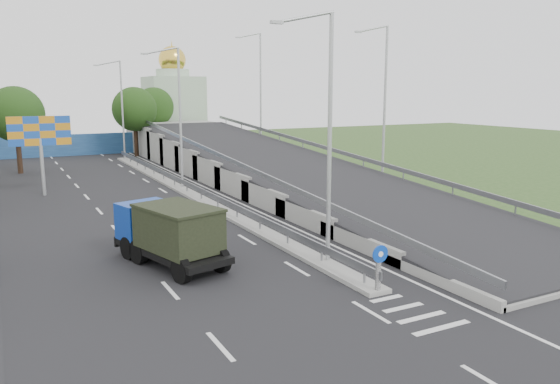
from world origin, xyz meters
TOP-DOWN VIEW (x-y plane):
  - ground at (0.00, 0.00)m, footprint 160.00×160.00m
  - road_surface at (-3.00, 20.00)m, footprint 26.00×90.00m
  - median at (0.00, 24.00)m, footprint 1.00×44.00m
  - overpass_ramp at (7.50, 24.00)m, footprint 10.00×50.00m
  - median_guardrail at (0.00, 24.00)m, footprint 0.09×44.00m
  - sign_bollard at (0.00, 2.17)m, footprint 0.64×0.23m
  - lamp_post_near at (0.11, 6.00)m, footprint 2.74×0.18m
  - lamp_post_mid at (0.11, 26.00)m, footprint 2.74×0.18m
  - lamp_post_far at (0.11, 46.00)m, footprint 2.74×0.18m
  - blue_wall at (-4.00, 52.00)m, footprint 30.00×0.50m
  - church at (10.00, 60.00)m, footprint 7.00×7.00m
  - billboard at (-9.00, 28.00)m, footprint 4.00×0.24m
  - tree_left_mid at (-10.00, 40.00)m, footprint 4.80×4.80m
  - tree_median_far at (2.00, 48.00)m, footprint 4.80×4.80m
  - tree_ramp_far at (6.00, 55.00)m, footprint 4.80×4.80m
  - dump_truck at (-5.60, 9.07)m, footprint 3.66×6.28m

SIDE VIEW (x-z plane):
  - ground at x=0.00m, z-range 0.00..0.00m
  - road_surface at x=-3.00m, z-range -0.02..0.02m
  - median at x=0.00m, z-range 0.00..0.20m
  - median_guardrail at x=0.00m, z-range 0.39..1.10m
  - sign_bollard at x=0.00m, z-range 0.20..1.87m
  - blue_wall at x=-4.00m, z-range 0.00..2.40m
  - dump_truck at x=-5.60m, z-range 0.14..2.75m
  - overpass_ramp at x=7.50m, z-range 0.00..3.50m
  - billboard at x=-9.00m, z-range 1.44..6.94m
  - tree_left_mid at x=-10.00m, z-range 1.38..8.98m
  - tree_median_far at x=2.00m, z-range 1.38..8.98m
  - tree_ramp_far at x=6.00m, z-range 1.38..8.98m
  - church at x=10.00m, z-range -1.59..12.21m
  - lamp_post_near at x=0.11m, z-range 0.77..10.85m
  - lamp_post_mid at x=0.11m, z-range 0.77..10.85m
  - lamp_post_far at x=0.11m, z-range 0.77..10.85m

